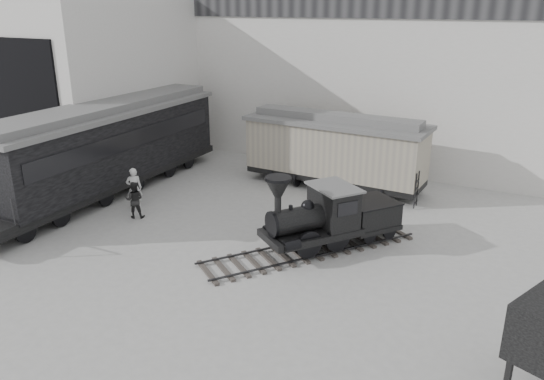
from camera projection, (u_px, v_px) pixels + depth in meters
The scene contains 8 objects.
ground at pixel (233, 283), 17.49m from camera, with size 90.00×90.00×0.00m, color #9E9E9B.
north_wall at pixel (380, 66), 28.10m from camera, with size 34.00×2.51×11.00m.
west_pavilion at pixel (110, 80), 30.71m from camera, with size 7.00×12.11×9.00m.
locomotive at pixel (326, 220), 19.67m from camera, with size 6.48×8.00×3.01m.
boxcar at pixel (335, 149), 26.12m from camera, with size 9.14×3.12×3.71m.
passenger_coach at pixel (107, 147), 25.28m from camera, with size 3.70×15.10×4.02m.
visitor_a at pixel (134, 188), 23.59m from camera, with size 0.69×0.45×1.88m, color silver.
visitor_b at pixel (134, 200), 22.59m from camera, with size 0.78×0.61×1.61m, color black.
Camera 1 is at (8.41, -13.04, 8.73)m, focal length 35.00 mm.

